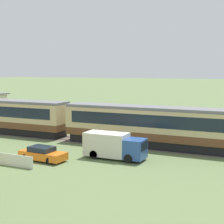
{
  "coord_description": "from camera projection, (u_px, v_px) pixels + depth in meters",
  "views": [
    {
      "loc": [
        -15.49,
        -33.44,
        8.03
      ],
      "look_at": [
        -31.99,
        2.06,
        3.27
      ],
      "focal_mm": 55.0,
      "sensor_mm": 36.0,
      "label": 1
    }
  ],
  "objects": [
    {
      "name": "delivery_truck_blue",
      "position": [
        114.0,
        146.0,
        31.26
      ],
      "size": [
        5.68,
        2.03,
        2.35
      ],
      "color": "#2D519E",
      "rests_on": "ground_plane"
    },
    {
      "name": "passenger_train",
      "position": [
        161.0,
        125.0,
        35.5
      ],
      "size": [
        109.08,
        3.15,
        4.28
      ],
      "color": "brown",
      "rests_on": "ground_plane"
    },
    {
      "name": "parked_car_orange",
      "position": [
        43.0,
        154.0,
        30.67
      ],
      "size": [
        4.46,
        2.03,
        1.27
      ],
      "rotation": [
        0.0,
        0.0,
        -0.07
      ],
      "color": "orange",
      "rests_on": "ground_plane"
    },
    {
      "name": "railway_track",
      "position": [
        200.0,
        152.0,
        34.06
      ],
      "size": [
        174.19,
        3.6,
        0.04
      ],
      "color": "#665B51",
      "rests_on": "ground_plane"
    }
  ]
}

